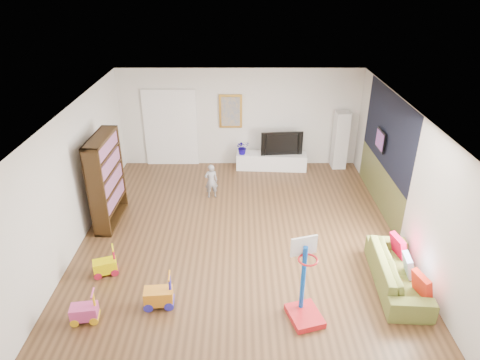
{
  "coord_description": "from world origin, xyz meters",
  "views": [
    {
      "loc": [
        -0.01,
        -7.39,
        5.09
      ],
      "look_at": [
        0.0,
        0.4,
        1.15
      ],
      "focal_mm": 32.0,
      "sensor_mm": 36.0,
      "label": 1
    }
  ],
  "objects_px": {
    "media_console": "(271,161)",
    "sofa": "(398,272)",
    "bookshelf": "(106,180)",
    "basketball_hoop": "(308,283)"
  },
  "relations": [
    {
      "from": "media_console",
      "to": "sofa",
      "type": "distance_m",
      "value": 5.21
    },
    {
      "from": "sofa",
      "to": "media_console",
      "type": "bearing_deg",
      "value": 25.05
    },
    {
      "from": "media_console",
      "to": "sofa",
      "type": "height_order",
      "value": "sofa"
    },
    {
      "from": "bookshelf",
      "to": "media_console",
      "type": "bearing_deg",
      "value": 37.6
    },
    {
      "from": "bookshelf",
      "to": "sofa",
      "type": "height_order",
      "value": "bookshelf"
    },
    {
      "from": "basketball_hoop",
      "to": "sofa",
      "type": "bearing_deg",
      "value": 8.56
    },
    {
      "from": "media_console",
      "to": "basketball_hoop",
      "type": "height_order",
      "value": "basketball_hoop"
    },
    {
      "from": "media_console",
      "to": "bookshelf",
      "type": "xyz_separation_m",
      "value": [
        -3.71,
        -2.7,
        0.77
      ]
    },
    {
      "from": "bookshelf",
      "to": "basketball_hoop",
      "type": "relative_size",
      "value": 1.38
    },
    {
      "from": "basketball_hoop",
      "to": "bookshelf",
      "type": "bearing_deg",
      "value": 126.12
    }
  ]
}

